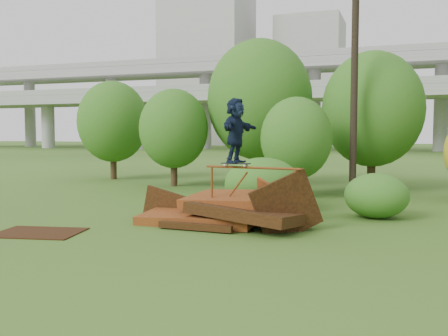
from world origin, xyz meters
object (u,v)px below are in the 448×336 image
(flat_plate, at_px, (39,233))
(utility_pole, at_px, (355,66))
(scrap_pile, at_px, (225,211))
(skater, at_px, (236,130))

(flat_plate, bearing_deg, utility_pole, 55.73)
(utility_pole, bearing_deg, flat_plate, -124.27)
(scrap_pile, distance_m, flat_plate, 5.01)
(utility_pole, bearing_deg, scrap_pile, -110.62)
(scrap_pile, height_order, skater, skater)
(flat_plate, distance_m, utility_pole, 13.43)
(skater, height_order, flat_plate, skater)
(scrap_pile, distance_m, utility_pole, 9.33)
(skater, relative_size, utility_pole, 0.17)
(scrap_pile, height_order, utility_pole, utility_pole)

